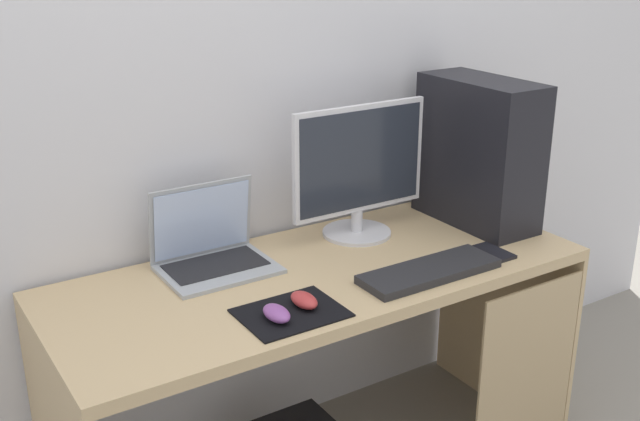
% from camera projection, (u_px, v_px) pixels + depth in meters
% --- Properties ---
extents(wall_back, '(4.00, 0.05, 2.60)m').
position_uv_depth(wall_back, '(256.00, 50.00, 2.27)').
color(wall_back, silver).
rests_on(wall_back, ground_plane).
extents(desk, '(1.55, 0.63, 0.72)m').
position_uv_depth(desk, '(327.00, 312.00, 2.23)').
color(desk, tan).
rests_on(desk, ground_plane).
extents(pc_tower, '(0.19, 0.42, 0.47)m').
position_uv_depth(pc_tower, '(479.00, 152.00, 2.47)').
color(pc_tower, black).
rests_on(pc_tower, desk).
extents(monitor, '(0.47, 0.22, 0.42)m').
position_uv_depth(monitor, '(359.00, 172.00, 2.36)').
color(monitor, silver).
rests_on(monitor, desk).
extents(laptop, '(0.32, 0.24, 0.24)m').
position_uv_depth(laptop, '(212.00, 251.00, 2.19)').
color(laptop, '#9EA3A8').
rests_on(laptop, desk).
extents(keyboard, '(0.42, 0.14, 0.02)m').
position_uv_depth(keyboard, '(429.00, 271.00, 2.15)').
color(keyboard, '#232326').
rests_on(keyboard, desk).
extents(mousepad, '(0.26, 0.20, 0.00)m').
position_uv_depth(mousepad, '(291.00, 313.00, 1.93)').
color(mousepad, black).
rests_on(mousepad, desk).
extents(mouse_left, '(0.06, 0.10, 0.03)m').
position_uv_depth(mouse_left, '(304.00, 300.00, 1.96)').
color(mouse_left, '#B23333').
rests_on(mouse_left, mousepad).
extents(mouse_right, '(0.06, 0.10, 0.03)m').
position_uv_depth(mouse_right, '(277.00, 313.00, 1.89)').
color(mouse_right, '#8C4C99').
rests_on(mouse_right, mousepad).
extents(cell_phone, '(0.07, 0.13, 0.01)m').
position_uv_depth(cell_phone, '(493.00, 252.00, 2.29)').
color(cell_phone, black).
rests_on(cell_phone, desk).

